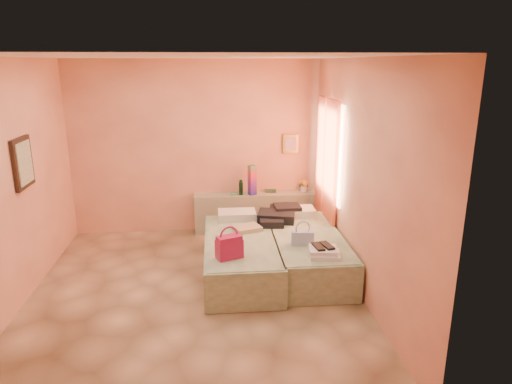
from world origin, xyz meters
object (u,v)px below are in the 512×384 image
bed_left (241,256)px  towel_stack (325,253)px  headboard_ledge (256,212)px  green_book (271,191)px  bed_right (306,252)px  water_bottle (241,188)px  flower_vase (304,184)px  blue_handbag (303,238)px  magenta_handbag (229,247)px

bed_left → towel_stack: size_ratio=5.71×
headboard_ledge → green_book: bearing=17.5°
bed_right → towel_stack: (0.07, -0.72, 0.30)m
bed_left → green_book: green_book is taller
water_bottle → flower_vase: 1.07m
water_bottle → blue_handbag: 1.94m
bed_left → water_bottle: size_ratio=8.22×
green_book → bed_right: bearing=-74.0°
magenta_handbag → towel_stack: (1.14, -0.08, -0.09)m
blue_handbag → water_bottle: bearing=115.1°
bed_left → magenta_handbag: 0.72m
headboard_ledge → magenta_handbag: bearing=-104.0°
green_book → flower_vase: 0.57m
bed_left → flower_vase: size_ratio=8.53×
bed_right → green_book: (-0.28, 1.63, 0.42)m
bed_right → magenta_handbag: magenta_handbag is taller
flower_vase → towel_stack: 2.35m
green_book → towel_stack: bearing=-75.3°
bed_left → flower_vase: (1.18, 1.67, 0.52)m
water_bottle → flower_vase: water_bottle is taller
green_book → blue_handbag: same height
flower_vase → green_book: bearing=178.1°
magenta_handbag → blue_handbag: size_ratio=1.08×
headboard_ledge → towel_stack: bearing=-75.4°
water_bottle → blue_handbag: (0.66, -1.82, -0.18)m
magenta_handbag → towel_stack: bearing=-25.2°
headboard_ledge → bed_left: (-0.38, -1.61, -0.08)m
water_bottle → green_book: bearing=15.3°
headboard_ledge → towel_stack: headboard_ledge is taller
flower_vase → magenta_handbag: flower_vase is taller
green_book → blue_handbag: bearing=-79.3°
headboard_ledge → magenta_handbag: magenta_handbag is taller
blue_handbag → headboard_ledge: bearing=107.1°
headboard_ledge → green_book: 0.43m
bed_right → flower_vase: flower_vase is taller
bed_right → blue_handbag: bearing=-110.7°
headboard_ledge → blue_handbag: size_ratio=7.35×
water_bottle → magenta_handbag: water_bottle is taller
water_bottle → towel_stack: bearing=-68.9°
headboard_ledge → bed_left: bearing=-103.1°
headboard_ledge → magenta_handbag: 2.29m
magenta_handbag → bed_left: bearing=52.1°
flower_vase → blue_handbag: (-0.41, -1.94, -0.18)m
flower_vase → water_bottle: bearing=-173.6°
green_book → flower_vase: size_ratio=0.78×
bed_left → blue_handbag: 0.89m
bed_left → water_bottle: bearing=86.3°
water_bottle → magenta_handbag: bearing=-97.7°
green_book → headboard_ledge: bearing=-156.3°
flower_vase → magenta_handbag: size_ratio=0.77×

